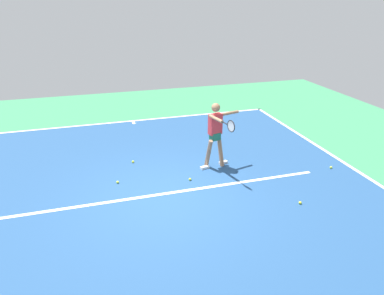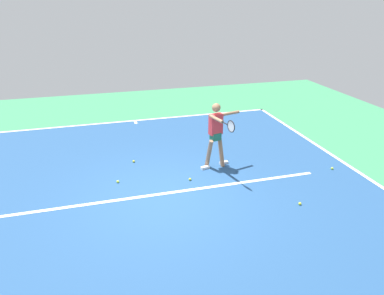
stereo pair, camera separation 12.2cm
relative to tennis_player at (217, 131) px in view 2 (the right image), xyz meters
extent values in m
plane|color=#388456|center=(1.63, 1.18, -1.02)|extent=(20.02, 20.02, 0.00)
cube|color=navy|center=(1.63, 1.18, -1.02)|extent=(10.39, 11.31, 0.00)
cube|color=white|center=(1.63, -4.43, -1.02)|extent=(10.39, 0.10, 0.01)
cube|color=white|center=(-3.52, 1.18, -1.02)|extent=(0.10, 11.31, 0.01)
cube|color=white|center=(1.63, 1.01, -1.02)|extent=(7.79, 0.10, 0.01)
cube|color=white|center=(1.63, -4.23, -1.02)|extent=(0.10, 0.30, 0.01)
cylinder|color=#9E7051|center=(-0.17, -0.08, -0.61)|extent=(0.18, 0.34, 0.85)
cube|color=white|center=(-0.28, -0.11, -0.99)|extent=(0.26, 0.15, 0.07)
cylinder|color=#9E7051|center=(0.20, 0.01, -0.61)|extent=(0.18, 0.34, 0.85)
cube|color=white|center=(0.30, 0.04, -0.99)|extent=(0.26, 0.15, 0.07)
cube|color=#1E664C|center=(0.01, -0.03, -0.14)|extent=(0.29, 0.25, 0.20)
cube|color=red|center=(0.01, -0.03, 0.19)|extent=(0.37, 0.26, 0.55)
sphere|color=#9E7051|center=(0.01, -0.03, 0.63)|extent=(0.22, 0.22, 0.22)
cylinder|color=#9E7051|center=(-0.42, -0.14, 0.41)|extent=(0.55, 0.21, 0.08)
cylinder|color=#9E7051|center=(0.11, 0.27, 0.44)|extent=(0.21, 0.55, 0.08)
cylinder|color=black|center=(0.02, 0.64, 0.44)|extent=(0.08, 0.22, 0.03)
torus|color=black|center=(-0.04, 0.88, 0.44)|extent=(0.09, 0.29, 0.29)
cylinder|color=silver|center=(-0.04, 0.88, 0.44)|extent=(0.06, 0.24, 0.25)
sphere|color=yellow|center=(-1.18, 2.30, -0.99)|extent=(0.07, 0.07, 0.07)
sphere|color=yellow|center=(2.10, -0.86, -0.99)|extent=(0.07, 0.07, 0.07)
sphere|color=#C6E53D|center=(0.87, 0.56, -0.99)|extent=(0.07, 0.07, 0.07)
sphere|color=#C6E53D|center=(-2.94, 0.99, -0.99)|extent=(0.07, 0.07, 0.07)
sphere|color=#C6E53D|center=(2.62, 0.20, -0.99)|extent=(0.07, 0.07, 0.07)
camera|label=1|loc=(3.03, 8.03, 3.24)|focal=32.97mm
camera|label=2|loc=(2.91, 8.07, 3.24)|focal=32.97mm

